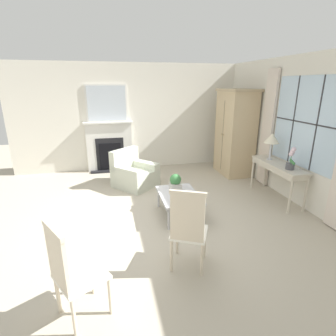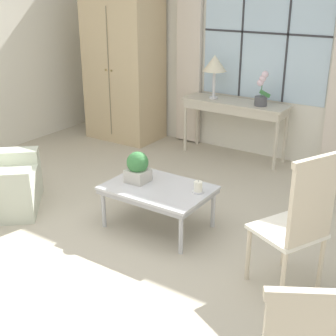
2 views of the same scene
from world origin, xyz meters
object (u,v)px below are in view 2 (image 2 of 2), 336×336
Objects in this scene: side_chair_wooden at (300,219)px; pillar_candle at (198,187)px; coffee_table at (158,191)px; table_lamp at (215,64)px; potted_orchid at (262,92)px; console_table at (235,108)px; potted_plant_small at (138,167)px; armoire at (124,64)px.

side_chair_wooden is 1.12m from pillar_candle.
table_lamp is at bearing 105.50° from coffee_table.
side_chair_wooden is at bearing -10.85° from coffee_table.
potted_orchid is 2.19m from coffee_table.
table_lamp is 4.86× the size of pillar_candle.
console_table is 0.62m from table_lamp.
potted_orchid reaches higher than potted_plant_small.
table_lamp reaches higher than console_table.
console_table is 2.15m from potted_plant_small.
pillar_candle reaches higher than coffee_table.
armoire is at bearing 146.04° from side_chair_wooden.
console_table is 2.16m from pillar_candle.
coffee_table is (0.28, -2.15, -0.29)m from console_table.
table_lamp is 0.73m from potted_orchid.
console_table is 1.43× the size of coffee_table.
pillar_candle is (0.37, 0.10, 0.09)m from coffee_table.
potted_orchid is at bearing -3.66° from console_table.
pillar_candle is at bearing -39.16° from armoire.
armoire reaches higher than potted_plant_small.
armoire is 4.97× the size of potted_orchid.
coffee_table is at bearing -92.11° from potted_orchid.
table_lamp is 2.36m from pillar_candle.
console_table is 2.18m from coffee_table.
console_table is 2.95m from side_chair_wooden.
console_table is 2.44× the size of table_lamp.
potted_plant_small is at bearing -48.97° from armoire.
potted_orchid is (0.67, -0.01, -0.28)m from table_lamp.
potted_orchid is 2.18m from potted_plant_small.
side_chair_wooden is at bearing -9.22° from potted_plant_small.
armoire is 1.93× the size of side_chair_wooden.
armoire is 18.54× the size of pillar_candle.
armoire is at bearing -175.95° from console_table.
table_lamp reaches higher than pillar_candle.
table_lamp is at bearing 179.11° from potted_orchid.
armoire reaches higher than table_lamp.
side_chair_wooden is at bearing -50.18° from table_lamp.
potted_orchid is 1.47× the size of potted_plant_small.
potted_orchid is (2.07, 0.10, -0.17)m from armoire.
coffee_table is at bearing 0.99° from potted_plant_small.
potted_orchid is at bearing 2.71° from armoire.
side_chair_wooden is 9.62× the size of pillar_candle.
pillar_candle is at bearing 15.05° from coffee_table.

